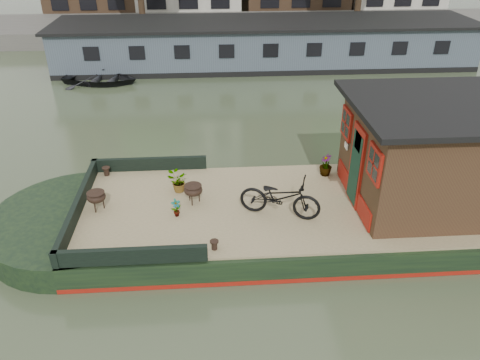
{
  "coord_description": "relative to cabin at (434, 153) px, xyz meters",
  "views": [
    {
      "loc": [
        -2.87,
        -9.18,
        6.59
      ],
      "look_at": [
        -2.2,
        0.5,
        1.05
      ],
      "focal_mm": 35.0,
      "sensor_mm": 36.0,
      "label": 1
    }
  ],
  "objects": [
    {
      "name": "bollard_stbd",
      "position": [
        -5.05,
        -1.59,
        -1.13
      ],
      "size": [
        0.18,
        0.18,
        0.2
      ],
      "primitive_type": "cylinder",
      "color": "black",
      "rests_on": "houseboat_deck"
    },
    {
      "name": "bow_bulwark",
      "position": [
        -7.25,
        0.0,
        -1.05
      ],
      "size": [
        3.0,
        4.0,
        0.35
      ],
      "color": "black",
      "rests_on": "houseboat_deck"
    },
    {
      "name": "houseboat_hull",
      "position": [
        -3.52,
        0.0,
        -1.6
      ],
      "size": [
        14.01,
        4.02,
        0.6
      ],
      "color": "black",
      "rests_on": "ground"
    },
    {
      "name": "cabin",
      "position": [
        0.0,
        0.0,
        0.0
      ],
      "size": [
        4.0,
        3.5,
        2.42
      ],
      "color": "#331A13",
      "rests_on": "houseboat_deck"
    },
    {
      "name": "far_houseboat",
      "position": [
        -2.19,
        14.0,
        -0.91
      ],
      "size": [
        20.4,
        4.4,
        2.11
      ],
      "color": "#414C56",
      "rests_on": "ground"
    },
    {
      "name": "brazier_rear",
      "position": [
        -7.69,
        0.07,
        -1.0
      ],
      "size": [
        0.45,
        0.45,
        0.46
      ],
      "primitive_type": null,
      "rotation": [
        0.0,
        0.0,
        -0.06
      ],
      "color": "black",
      "rests_on": "houseboat_deck"
    },
    {
      "name": "potted_plant_a",
      "position": [
        -5.88,
        -0.34,
        -1.01
      ],
      "size": [
        0.27,
        0.24,
        0.43
      ],
      "primitive_type": "imported",
      "rotation": [
        0.0,
        0.0,
        0.47
      ],
      "color": "#9D3E2C",
      "rests_on": "houseboat_deck"
    },
    {
      "name": "ground",
      "position": [
        -2.19,
        0.0,
        -1.88
      ],
      "size": [
        120.0,
        120.0,
        0.0
      ],
      "primitive_type": "plane",
      "color": "#2F3C26",
      "rests_on": "ground"
    },
    {
      "name": "brazier_front",
      "position": [
        -5.5,
        0.22,
        -1.0
      ],
      "size": [
        0.55,
        0.55,
        0.46
      ],
      "primitive_type": null,
      "rotation": [
        0.0,
        0.0,
        0.33
      ],
      "color": "black",
      "rests_on": "houseboat_deck"
    },
    {
      "name": "houseboat_deck",
      "position": [
        -2.19,
        0.0,
        -1.25
      ],
      "size": [
        11.8,
        3.8,
        0.05
      ],
      "primitive_type": "cube",
      "color": "#99865E",
      "rests_on": "houseboat_hull"
    },
    {
      "name": "potted_plant_d",
      "position": [
        -2.1,
        1.33,
        -0.94
      ],
      "size": [
        0.34,
        0.34,
        0.58
      ],
      "primitive_type": "imported",
      "rotation": [
        0.0,
        0.0,
        4.75
      ],
      "color": "#975029",
      "rests_on": "houseboat_deck"
    },
    {
      "name": "bollard_port",
      "position": [
        -7.79,
        1.7,
        -1.11
      ],
      "size": [
        0.2,
        0.2,
        0.23
      ],
      "primitive_type": "cylinder",
      "color": "black",
      "rests_on": "houseboat_deck"
    },
    {
      "name": "quay",
      "position": [
        -2.19,
        20.5,
        -1.43
      ],
      "size": [
        60.0,
        6.0,
        0.9
      ],
      "primitive_type": "cube",
      "color": "#47443F",
      "rests_on": "ground"
    },
    {
      "name": "dinghy",
      "position": [
        -9.84,
        11.5,
        -1.53
      ],
      "size": [
        3.75,
        3.02,
        0.69
      ],
      "primitive_type": "imported",
      "rotation": [
        0.0,
        0.0,
        1.36
      ],
      "color": "black",
      "rests_on": "ground"
    },
    {
      "name": "potted_plant_c",
      "position": [
        -5.88,
        0.74,
        -0.96
      ],
      "size": [
        0.55,
        0.5,
        0.53
      ],
      "primitive_type": "imported",
      "rotation": [
        0.0,
        0.0,
        3.33
      ],
      "color": "#9B562D",
      "rests_on": "houseboat_deck"
    },
    {
      "name": "bicycle",
      "position": [
        -3.56,
        -0.45,
        -0.75
      ],
      "size": [
        1.93,
        1.21,
        0.96
      ],
      "primitive_type": "imported",
      "rotation": [
        0.0,
        0.0,
        1.23
      ],
      "color": "black",
      "rests_on": "houseboat_deck"
    }
  ]
}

